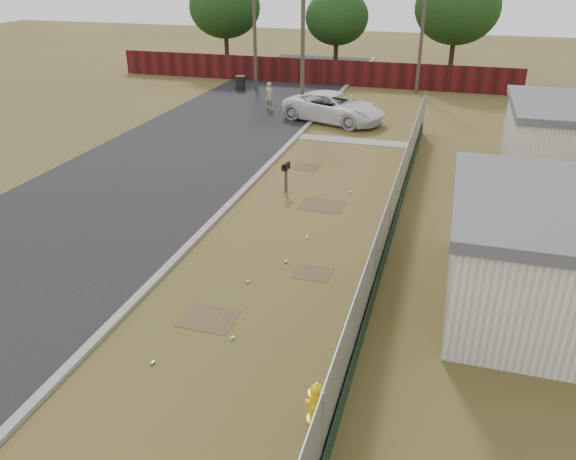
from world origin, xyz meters
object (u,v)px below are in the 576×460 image
(trash_bin, at_px, (240,83))
(pedestrian, at_px, (269,96))
(fire_hydrant, at_px, (316,404))
(mailbox, at_px, (286,169))
(pickup_truck, at_px, (334,107))

(trash_bin, bearing_deg, pedestrian, -52.04)
(fire_hydrant, bearing_deg, trash_bin, 113.51)
(fire_hydrant, distance_m, mailbox, 12.24)
(pedestrian, bearing_deg, fire_hydrant, 128.38)
(fire_hydrant, bearing_deg, pedestrian, 110.19)
(trash_bin, bearing_deg, fire_hydrant, -66.49)
(pickup_truck, distance_m, trash_bin, 10.40)
(fire_hydrant, xyz_separation_m, trash_bin, (-12.65, 29.09, 0.06))
(pedestrian, height_order, trash_bin, pedestrian)
(fire_hydrant, relative_size, pedestrian, 0.58)
(fire_hydrant, bearing_deg, pickup_truck, 101.35)
(fire_hydrant, height_order, mailbox, mailbox)
(fire_hydrant, relative_size, mailbox, 0.78)
(pickup_truck, relative_size, pedestrian, 3.55)
(mailbox, xyz_separation_m, trash_bin, (-8.58, 17.56, -0.47))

